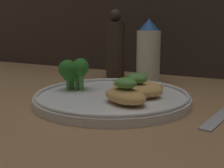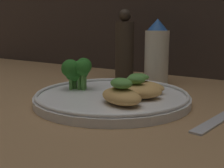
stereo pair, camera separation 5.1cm
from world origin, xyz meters
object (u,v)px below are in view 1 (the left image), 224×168
Objects in this scene: plate at (112,97)px; sauce_bottle at (148,52)px; pepper_grinder at (115,48)px; broccoli_bunch at (75,70)px.

sauce_bottle is (-1.07, 21.12, 6.51)cm from plate.
pepper_grinder is at bearing 115.95° from plate.
pepper_grinder is at bearing 94.99° from broccoli_bunch.
broccoli_bunch is (-8.46, 0.34, 4.28)cm from plate.
sauce_bottle is 0.86× the size of pepper_grinder.
pepper_grinder is (-1.81, 20.77, 3.00)cm from broccoli_bunch.
sauce_bottle is 9.24cm from pepper_grinder.
plate is 24.59cm from pepper_grinder.
pepper_grinder is at bearing 180.00° from sauce_bottle.
plate is 22.12cm from sauce_bottle.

